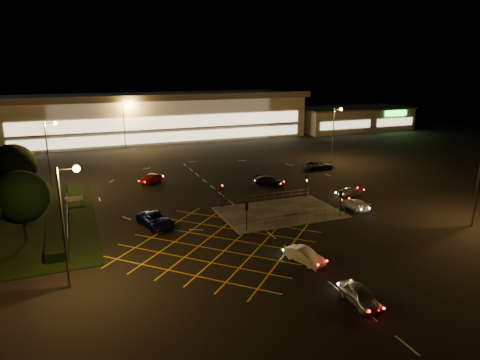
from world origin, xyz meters
name	(u,v)px	position (x,y,z in m)	size (l,w,h in m)	color
ground	(258,210)	(0.00, 0.00, 0.00)	(180.00, 180.00, 0.00)	black
pedestrian_island	(279,212)	(2.00, -2.00, 0.06)	(14.00, 9.00, 0.12)	#4C4944
grass_verge	(11,223)	(-28.00, 6.00, 0.04)	(18.00, 30.00, 0.08)	black
hedge	(59,214)	(-23.00, 6.00, 0.50)	(2.00, 26.00, 1.00)	black
supermarket	(158,116)	(0.00, 61.95, 5.31)	(72.00, 26.50, 10.50)	beige
retail_unit_a	(331,120)	(46.00, 53.97, 3.21)	(18.80, 14.80, 6.35)	beige
retail_unit_b	(378,117)	(62.00, 53.96, 3.22)	(14.80, 14.80, 6.35)	beige
streetlight_sw	(67,210)	(-21.56, -12.00, 6.56)	(1.78, 0.56, 10.03)	slate
streetlight_nw	(50,146)	(-23.56, 18.00, 6.56)	(1.78, 0.56, 10.03)	slate
streetlight_ne	(335,127)	(24.44, 20.00, 6.56)	(1.78, 0.56, 10.03)	slate
streetlight_far_left	(126,118)	(-9.56, 48.00, 6.56)	(1.78, 0.56, 10.03)	slate
streetlight_far_right	(288,111)	(30.44, 50.00, 6.56)	(1.78, 0.56, 10.03)	slate
signal_sw	(247,210)	(-4.00, -5.99, 2.37)	(0.28, 0.30, 3.15)	black
signal_se	(341,198)	(8.00, -5.99, 2.37)	(0.28, 0.30, 3.15)	black
signal_nw	(222,191)	(-4.00, 1.99, 2.37)	(0.28, 0.30, 3.15)	black
signal_ne	(306,182)	(8.00, 1.99, 2.37)	(0.28, 0.30, 3.15)	black
tree_c	(13,166)	(-28.00, 14.00, 4.95)	(5.76, 5.76, 7.84)	black
tree_e	(21,197)	(-26.00, 0.00, 4.64)	(5.40, 5.40, 7.35)	black
car_near_silver	(360,295)	(-1.72, -22.71, 0.69)	(1.64, 4.07, 1.39)	silver
car_queue_white	(304,255)	(-2.04, -14.99, 0.66)	(1.40, 4.00, 1.32)	silver
car_left_blue	(156,220)	(-12.87, -1.04, 0.79)	(2.61, 5.65, 1.57)	#0C1748
car_far_dkgrey	(270,181)	(6.32, 9.82, 0.67)	(1.87, 4.59, 1.33)	black
car_right_silver	(350,191)	(14.27, 0.79, 0.62)	(1.47, 3.65, 1.24)	silver
car_circ_red	(151,179)	(-9.95, 17.84, 0.65)	(1.37, 3.94, 1.30)	maroon
car_east_grey	(319,165)	(18.58, 15.84, 0.73)	(2.44, 5.29, 1.47)	black
car_approach_white	(355,204)	(11.50, -4.11, 0.63)	(1.78, 4.37, 1.27)	silver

